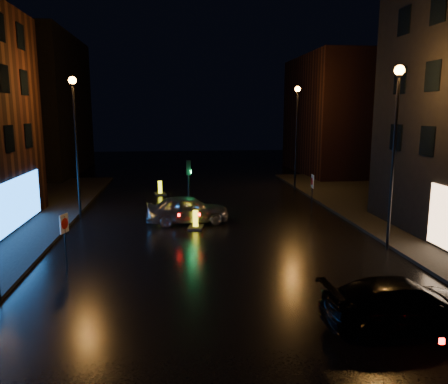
# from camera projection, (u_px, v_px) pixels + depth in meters

# --- Properties ---
(ground) EXTENTS (120.00, 120.00, 0.00)m
(ground) POSITION_uv_depth(u_px,v_px,m) (243.00, 317.00, 13.75)
(ground) COLOR black
(ground) RESTS_ON ground
(building_far_left) EXTENTS (8.00, 16.00, 14.00)m
(building_far_left) POSITION_uv_depth(u_px,v_px,m) (37.00, 106.00, 44.92)
(building_far_left) COLOR black
(building_far_left) RESTS_ON ground
(building_far_right) EXTENTS (8.00, 14.00, 12.00)m
(building_far_right) POSITION_uv_depth(u_px,v_px,m) (338.00, 115.00, 45.60)
(building_far_right) COLOR black
(building_far_right) RESTS_ON ground
(street_lamp_lfar) EXTENTS (0.44, 0.44, 8.37)m
(street_lamp_lfar) POSITION_uv_depth(u_px,v_px,m) (75.00, 126.00, 25.57)
(street_lamp_lfar) COLOR black
(street_lamp_lfar) RESTS_ON ground
(street_lamp_rnear) EXTENTS (0.44, 0.44, 8.37)m
(street_lamp_rnear) POSITION_uv_depth(u_px,v_px,m) (395.00, 130.00, 19.48)
(street_lamp_rnear) COLOR black
(street_lamp_rnear) RESTS_ON ground
(street_lamp_rfar) EXTENTS (0.44, 0.44, 8.37)m
(street_lamp_rfar) POSITION_uv_depth(u_px,v_px,m) (297.00, 122.00, 35.11)
(street_lamp_rfar) COLOR black
(street_lamp_rfar) RESTS_ON ground
(traffic_signal) EXTENTS (1.40, 2.40, 3.45)m
(traffic_signal) POSITION_uv_depth(u_px,v_px,m) (189.00, 207.00, 27.21)
(traffic_signal) COLOR black
(traffic_signal) RESTS_ON ground
(silver_hatchback) EXTENTS (4.86, 2.19, 1.62)m
(silver_hatchback) POSITION_uv_depth(u_px,v_px,m) (188.00, 209.00, 25.27)
(silver_hatchback) COLOR #A7ABAF
(silver_hatchback) RESTS_ON ground
(dark_sedan) EXTENTS (5.06, 2.24, 1.45)m
(dark_sedan) POSITION_uv_depth(u_px,v_px,m) (404.00, 304.00, 13.00)
(dark_sedan) COLOR black
(dark_sedan) RESTS_ON ground
(bollard_near) EXTENTS (0.98, 1.28, 1.01)m
(bollard_near) POSITION_uv_depth(u_px,v_px,m) (196.00, 224.00, 24.21)
(bollard_near) COLOR black
(bollard_near) RESTS_ON ground
(bollard_far) EXTENTS (1.00, 1.33, 1.06)m
(bollard_far) POSITION_uv_depth(u_px,v_px,m) (160.00, 191.00, 34.11)
(bollard_far) COLOR black
(bollard_far) RESTS_ON ground
(road_sign_left) EXTENTS (0.23, 0.55, 2.33)m
(road_sign_left) POSITION_uv_depth(u_px,v_px,m) (64.00, 228.00, 17.54)
(road_sign_left) COLOR black
(road_sign_left) RESTS_ON ground
(road_sign_right) EXTENTS (0.13, 0.61, 2.51)m
(road_sign_right) POSITION_uv_depth(u_px,v_px,m) (312.00, 185.00, 27.27)
(road_sign_right) COLOR black
(road_sign_right) RESTS_ON ground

